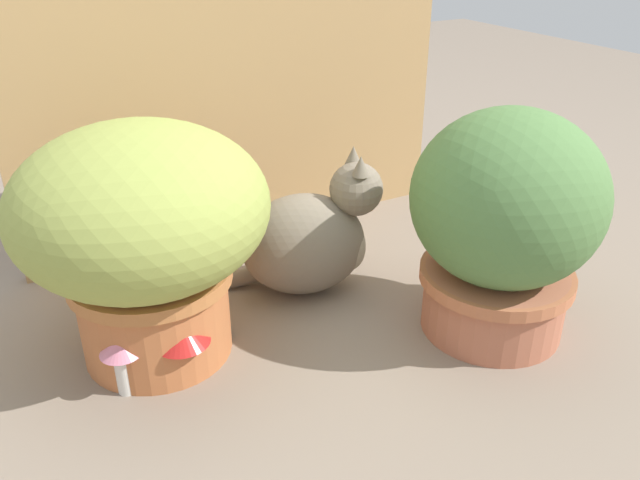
{
  "coord_description": "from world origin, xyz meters",
  "views": [
    {
      "loc": [
        -0.4,
        -0.92,
        0.73
      ],
      "look_at": [
        0.11,
        0.01,
        0.18
      ],
      "focal_mm": 36.12,
      "sensor_mm": 36.0,
      "label": 1
    }
  ],
  "objects": [
    {
      "name": "cat",
      "position": [
        0.16,
        0.13,
        0.12
      ],
      "size": [
        0.37,
        0.24,
        0.32
      ],
      "color": "#7B6E5D",
      "rests_on": "ground"
    },
    {
      "name": "mushroom_ornament_pink",
      "position": [
        -0.27,
        -0.01,
        0.08
      ],
      "size": [
        0.07,
        0.07,
        0.11
      ],
      "color": "silver",
      "rests_on": "ground"
    },
    {
      "name": "mushroom_ornament_red",
      "position": [
        -0.18,
        -0.03,
        0.09
      ],
      "size": [
        0.1,
        0.1,
        0.13
      ],
      "color": "silver",
      "rests_on": "ground"
    },
    {
      "name": "grass_planter",
      "position": [
        -0.19,
        0.07,
        0.25
      ],
      "size": [
        0.43,
        0.43,
        0.43
      ],
      "color": "#BD6A3C",
      "rests_on": "ground"
    },
    {
      "name": "ground_plane",
      "position": [
        0.0,
        0.0,
        0.0
      ],
      "size": [
        6.0,
        6.0,
        0.0
      ],
      "primitive_type": "plane",
      "color": "gray"
    },
    {
      "name": "cardboard_backdrop",
      "position": [
        0.15,
        0.46,
        0.43
      ],
      "size": [
        1.06,
        0.03,
        0.87
      ],
      "primitive_type": "cube",
      "color": "tan",
      "rests_on": "ground"
    },
    {
      "name": "leafy_planter",
      "position": [
        0.4,
        -0.17,
        0.23
      ],
      "size": [
        0.35,
        0.35,
        0.44
      ],
      "color": "#B36649",
      "rests_on": "ground"
    }
  ]
}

